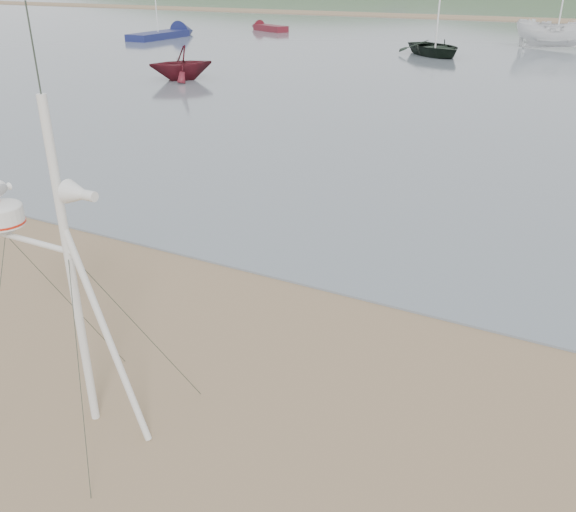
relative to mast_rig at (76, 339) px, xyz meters
The scene contains 8 objects.
ground 1.33m from the mast_rig, 162.71° to the left, with size 560.00×560.00×0.00m, color #7D6448.
sandbar 70.23m from the mast_rig, 90.56° to the left, with size 560.00×7.00×0.07m, color #7D6448.
mast_rig is the anchor object (origin of this frame).
boat_dark 35.82m from the mast_rig, 99.29° to the left, with size 3.39×0.98×4.75m, color black.
boat_red 24.86m from the mast_rig, 124.50° to the left, with size 2.62×1.60×3.04m, color #56131C.
boat_white 42.64m from the mast_rig, 89.46° to the left, with size 2.01×2.07×5.35m, color white.
dinghy_red_far 51.96m from the mast_rig, 117.83° to the left, with size 4.94×3.18×1.19m.
sailboat_blue_near 46.83m from the mast_rig, 126.42° to the left, with size 1.93×7.54×7.45m.
Camera 1 is at (5.51, -4.19, 4.85)m, focal length 38.00 mm.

